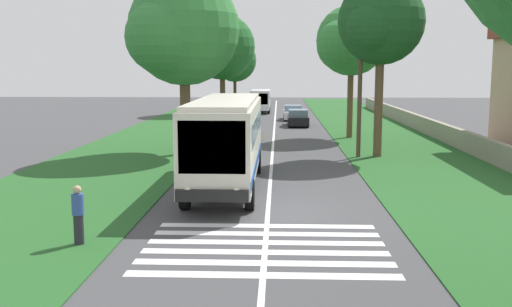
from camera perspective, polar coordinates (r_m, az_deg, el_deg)
ground at (r=20.64m, az=1.17°, el=-5.68°), size 160.00×160.00×0.00m
grass_verge_left at (r=36.39m, az=-11.40°, el=0.31°), size 120.00×8.00×0.04m
grass_verge_right at (r=36.23m, az=14.70°, el=0.17°), size 120.00×8.00×0.04m
centre_line at (r=35.37m, az=1.62°, el=0.22°), size 110.00×0.16×0.01m
coach_bus at (r=24.45m, az=-2.86°, el=1.63°), size 11.16×2.62×3.73m
zebra_crossing at (r=16.67m, az=0.90°, el=-9.09°), size 4.95×6.80×0.01m
trailing_car_0 at (r=42.00m, az=-1.14°, el=2.42°), size 4.30×1.78×1.43m
trailing_car_1 at (r=50.89m, az=4.11°, el=3.44°), size 4.30×1.78×1.43m
trailing_car_2 at (r=56.86m, az=3.60°, el=3.96°), size 4.30×1.78×1.43m
trailing_minibus_0 at (r=65.90m, az=0.44°, el=5.34°), size 6.00×2.14×2.53m
roadside_tree_left_0 at (r=83.44m, az=-2.18°, el=8.94°), size 7.22×6.06×9.03m
roadside_tree_left_1 at (r=64.30m, az=-3.49°, el=10.14°), size 8.46×7.09×10.73m
roadside_tree_left_2 at (r=34.16m, az=-7.26°, el=11.55°), size 7.54×6.31×10.25m
roadside_tree_right_1 at (r=42.44m, az=9.04°, el=10.56°), size 6.28×4.99×9.32m
roadside_tree_right_2 at (r=33.63m, az=11.88°, el=12.21°), size 5.43×4.75×9.85m
utility_pole at (r=33.04m, az=10.07°, el=6.32°), size 0.24×1.40×7.45m
roadside_wall at (r=41.80m, az=17.82°, el=1.95°), size 70.00×0.40×1.20m
pedestrian at (r=17.36m, az=-16.91°, el=-5.66°), size 0.34×0.34×1.69m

